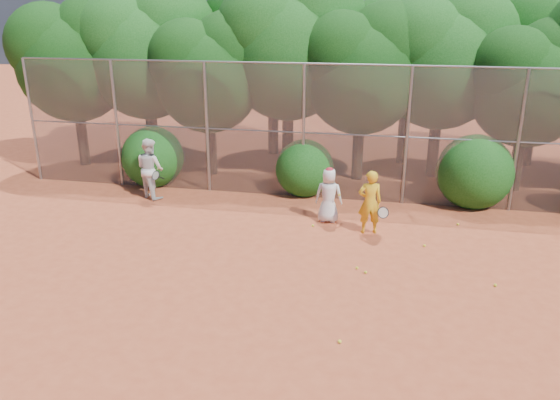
# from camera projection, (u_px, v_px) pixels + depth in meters

# --- Properties ---
(ground) EXTENTS (80.00, 80.00, 0.00)m
(ground) POSITION_uv_depth(u_px,v_px,m) (304.00, 294.00, 11.10)
(ground) COLOR #A44225
(ground) RESTS_ON ground
(fence_back) EXTENTS (20.05, 0.09, 4.03)m
(fence_back) POSITION_uv_depth(u_px,v_px,m) (333.00, 132.00, 15.97)
(fence_back) COLOR gray
(fence_back) RESTS_ON ground
(tree_0) EXTENTS (4.38, 3.81, 6.00)m
(tree_0) POSITION_uv_depth(u_px,v_px,m) (74.00, 55.00, 18.97)
(tree_0) COLOR black
(tree_0) RESTS_ON ground
(tree_1) EXTENTS (4.64, 4.03, 6.35)m
(tree_1) POSITION_uv_depth(u_px,v_px,m) (147.00, 48.00, 18.89)
(tree_1) COLOR black
(tree_1) RESTS_ON ground
(tree_2) EXTENTS (3.99, 3.47, 5.47)m
(tree_2) POSITION_uv_depth(u_px,v_px,m) (210.00, 69.00, 17.97)
(tree_2) COLOR black
(tree_2) RESTS_ON ground
(tree_3) EXTENTS (4.89, 4.26, 6.70)m
(tree_3) POSITION_uv_depth(u_px,v_px,m) (290.00, 42.00, 18.15)
(tree_3) COLOR black
(tree_3) RESTS_ON ground
(tree_4) EXTENTS (4.19, 3.64, 5.73)m
(tree_4) POSITION_uv_depth(u_px,v_px,m) (364.00, 65.00, 17.34)
(tree_4) COLOR black
(tree_4) RESTS_ON ground
(tree_5) EXTENTS (4.51, 3.92, 6.17)m
(tree_5) POSITION_uv_depth(u_px,v_px,m) (444.00, 55.00, 17.51)
(tree_5) COLOR black
(tree_5) RESTS_ON ground
(tree_6) EXTENTS (3.86, 3.36, 5.29)m
(tree_6) POSITION_uv_depth(u_px,v_px,m) (531.00, 79.00, 16.31)
(tree_6) COLOR black
(tree_6) RESTS_ON ground
(tree_9) EXTENTS (4.83, 4.20, 6.62)m
(tree_9) POSITION_uv_depth(u_px,v_px,m) (148.00, 39.00, 21.14)
(tree_9) COLOR black
(tree_9) RESTS_ON ground
(tree_10) EXTENTS (5.15, 4.48, 7.06)m
(tree_10) POSITION_uv_depth(u_px,v_px,m) (275.00, 32.00, 20.29)
(tree_10) COLOR black
(tree_10) RESTS_ON ground
(tree_11) EXTENTS (4.64, 4.03, 6.35)m
(tree_11) POSITION_uv_depth(u_px,v_px,m) (411.00, 48.00, 19.14)
(tree_11) COLOR black
(tree_11) RESTS_ON ground
(tree_12) EXTENTS (5.02, 4.37, 6.88)m
(tree_12) POSITION_uv_depth(u_px,v_px,m) (546.00, 38.00, 18.73)
(tree_12) COLOR black
(tree_12) RESTS_ON ground
(bush_0) EXTENTS (2.00, 2.00, 2.00)m
(bush_0) POSITION_uv_depth(u_px,v_px,m) (153.00, 154.00, 17.71)
(bush_0) COLOR #114612
(bush_0) RESTS_ON ground
(bush_1) EXTENTS (1.80, 1.80, 1.80)m
(bush_1) POSITION_uv_depth(u_px,v_px,m) (305.00, 166.00, 16.80)
(bush_1) COLOR #114612
(bush_1) RESTS_ON ground
(bush_2) EXTENTS (2.20, 2.20, 2.20)m
(bush_2) POSITION_uv_depth(u_px,v_px,m) (475.00, 168.00, 15.80)
(bush_2) COLOR #114612
(bush_2) RESTS_ON ground
(player_yellow) EXTENTS (0.86, 0.58, 1.67)m
(player_yellow) POSITION_uv_depth(u_px,v_px,m) (370.00, 202.00, 13.87)
(player_yellow) COLOR gold
(player_yellow) RESTS_ON ground
(player_teen) EXTENTS (0.73, 0.48, 1.52)m
(player_teen) POSITION_uv_depth(u_px,v_px,m) (329.00, 195.00, 14.63)
(player_teen) COLOR silver
(player_teen) RESTS_ON ground
(player_white) EXTENTS (1.12, 1.04, 1.83)m
(player_white) POSITION_uv_depth(u_px,v_px,m) (150.00, 168.00, 16.46)
(player_white) COLOR silver
(player_white) RESTS_ON ground
(ball_0) EXTENTS (0.07, 0.07, 0.07)m
(ball_0) POSITION_uv_depth(u_px,v_px,m) (366.00, 272.00, 11.95)
(ball_0) COLOR gold
(ball_0) RESTS_ON ground
(ball_1) EXTENTS (0.07, 0.07, 0.07)m
(ball_1) POSITION_uv_depth(u_px,v_px,m) (424.00, 246.00, 13.28)
(ball_1) COLOR gold
(ball_1) RESTS_ON ground
(ball_2) EXTENTS (0.07, 0.07, 0.07)m
(ball_2) POSITION_uv_depth(u_px,v_px,m) (340.00, 342.00, 9.48)
(ball_2) COLOR gold
(ball_2) RESTS_ON ground
(ball_3) EXTENTS (0.07, 0.07, 0.07)m
(ball_3) POSITION_uv_depth(u_px,v_px,m) (495.00, 285.00, 11.40)
(ball_3) COLOR gold
(ball_3) RESTS_ON ground
(ball_4) EXTENTS (0.07, 0.07, 0.07)m
(ball_4) POSITION_uv_depth(u_px,v_px,m) (357.00, 268.00, 12.15)
(ball_4) COLOR gold
(ball_4) RESTS_ON ground
(ball_5) EXTENTS (0.07, 0.07, 0.07)m
(ball_5) POSITION_uv_depth(u_px,v_px,m) (458.00, 224.00, 14.58)
(ball_5) COLOR gold
(ball_5) RESTS_ON ground
(ball_6) EXTENTS (0.07, 0.07, 0.07)m
(ball_6) POSITION_uv_depth(u_px,v_px,m) (313.00, 226.00, 14.49)
(ball_6) COLOR gold
(ball_6) RESTS_ON ground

